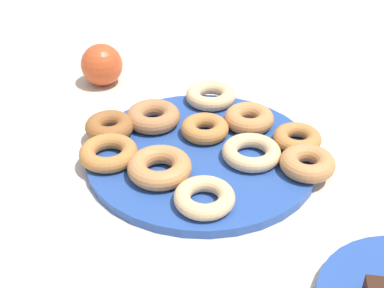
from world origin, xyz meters
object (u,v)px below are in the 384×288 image
at_px(donut_7, 297,138).
at_px(donut_2, 249,118).
at_px(donut_6, 109,153).
at_px(donut_10, 110,126).
at_px(donut_1, 160,167).
at_px(donut_5, 251,152).
at_px(donut_0, 153,116).
at_px(apple, 102,65).
at_px(donut_3, 211,96).
at_px(donut_9, 205,128).
at_px(donut_plate, 202,154).
at_px(donut_4, 307,163).
at_px(donut_8, 204,197).

bearing_deg(donut_7, donut_2, -7.28).
xyz_separation_m(donut_2, donut_7, (-0.09, 0.01, -0.00)).
relative_size(donut_6, donut_10, 1.12).
xyz_separation_m(donut_1, donut_5, (-0.10, -0.11, -0.00)).
xyz_separation_m(donut_0, donut_5, (-0.19, 0.01, -0.00)).
bearing_deg(apple, donut_3, -174.12).
height_order(donut_6, donut_10, donut_10).
bearing_deg(apple, donut_9, 164.40).
distance_m(donut_plate, donut_0, 0.12).
bearing_deg(donut_9, donut_2, -127.49).
bearing_deg(donut_0, donut_3, -111.18).
bearing_deg(donut_0, donut_2, -150.70).
xyz_separation_m(donut_4, donut_10, (0.32, 0.07, -0.00)).
relative_size(donut_7, donut_10, 0.96).
bearing_deg(donut_1, apple, -36.66).
bearing_deg(donut_4, donut_6, 25.77).
bearing_deg(donut_10, donut_9, -150.39).
height_order(donut_6, donut_7, same).
distance_m(donut_0, donut_8, 0.23).
bearing_deg(donut_5, donut_2, -61.65).
bearing_deg(donut_9, donut_4, 178.23).
xyz_separation_m(donut_0, donut_10, (0.04, 0.06, -0.00)).
relative_size(donut_5, apple, 1.11).
height_order(donut_1, apple, apple).
bearing_deg(apple, donut_6, 131.27).
bearing_deg(donut_0, donut_4, -177.96).
bearing_deg(donut_4, donut_7, -56.09).
relative_size(donut_7, apple, 0.94).
relative_size(donut_4, donut_10, 1.03).
distance_m(donut_3, donut_6, 0.24).
height_order(donut_3, donut_4, donut_4).
bearing_deg(donut_3, donut_8, 117.85).
height_order(donut_plate, donut_7, donut_7).
height_order(donut_6, apple, apple).
bearing_deg(donut_plate, donut_0, -13.25).
bearing_deg(donut_3, donut_7, 165.15).
distance_m(donut_10, apple, 0.21).
bearing_deg(donut_1, donut_10, -20.74).
bearing_deg(donut_0, donut_8, 142.85).
bearing_deg(donut_8, donut_7, -104.73).
xyz_separation_m(donut_6, donut_9, (-0.09, -0.14, 0.00)).
xyz_separation_m(donut_1, donut_10, (0.14, -0.05, -0.00)).
relative_size(donut_4, donut_7, 1.07).
bearing_deg(donut_3, donut_2, 158.41).
height_order(donut_10, apple, apple).
distance_m(donut_1, donut_2, 0.20).
bearing_deg(donut_3, donut_6, 79.36).
distance_m(donut_6, donut_7, 0.30).
distance_m(donut_0, donut_9, 0.09).
bearing_deg(donut_1, donut_0, -51.50).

